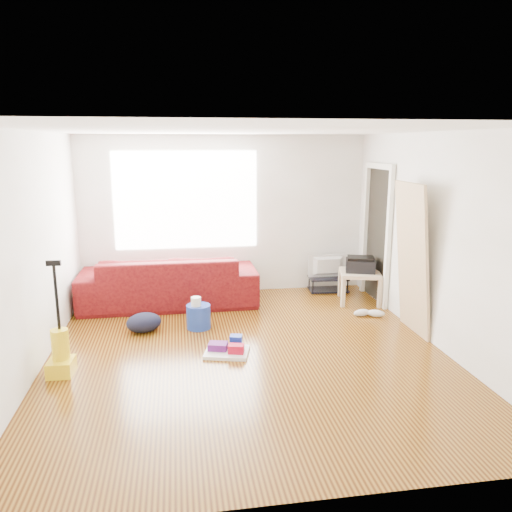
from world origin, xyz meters
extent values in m
cube|color=#3F1C07|center=(0.00, 0.00, 0.00)|extent=(4.50, 5.00, 0.01)
cube|color=white|center=(0.00, 0.00, 2.50)|extent=(4.50, 5.00, 0.01)
cube|color=silver|center=(0.00, 2.50, 1.25)|extent=(4.50, 0.01, 2.50)
cube|color=silver|center=(0.00, -2.50, 1.25)|extent=(4.50, 0.01, 2.50)
cube|color=silver|center=(-2.25, 0.00, 1.25)|extent=(0.01, 5.00, 2.50)
cube|color=silver|center=(2.25, 0.00, 1.25)|extent=(0.01, 5.00, 2.50)
cube|color=white|center=(-0.60, 2.48, 1.50)|extent=(2.20, 0.01, 1.50)
cube|color=white|center=(2.21, 1.25, 1.00)|extent=(0.06, 0.08, 2.00)
cube|color=white|center=(2.21, 2.15, 1.00)|extent=(0.06, 0.08, 2.00)
cube|color=white|center=(2.21, 1.70, 2.04)|extent=(0.06, 0.98, 0.08)
cube|color=black|center=(2.24, 1.70, 1.00)|extent=(0.01, 0.86, 1.98)
imported|color=#37030A|center=(-0.90, 1.95, 0.00)|extent=(2.58, 1.01, 0.75)
cube|color=black|center=(1.65, 2.22, 0.03)|extent=(0.65, 0.40, 0.02)
cube|color=black|center=(1.65, 2.22, 0.22)|extent=(0.65, 0.40, 0.02)
cylinder|color=black|center=(1.36, 2.09, 0.12)|extent=(0.02, 0.02, 0.24)
cylinder|color=black|center=(1.38, 2.39, 0.12)|extent=(0.02, 0.02, 0.24)
cylinder|color=black|center=(1.92, 2.05, 0.12)|extent=(0.02, 0.02, 0.24)
cylinder|color=black|center=(1.94, 2.35, 0.12)|extent=(0.02, 0.02, 0.24)
imported|color=black|center=(1.65, 2.22, 0.42)|extent=(0.64, 0.08, 0.37)
cube|color=#CEAD8B|center=(1.95, 1.61, 0.45)|extent=(0.71, 0.71, 0.05)
cube|color=#CEAD8B|center=(1.63, 1.42, 0.21)|extent=(0.05, 0.05, 0.42)
cube|color=#CEAD8B|center=(1.76, 1.93, 0.21)|extent=(0.05, 0.05, 0.42)
cube|color=#CEAD8B|center=(2.14, 1.29, 0.21)|extent=(0.05, 0.05, 0.42)
cube|color=#CEAD8B|center=(2.27, 1.81, 0.21)|extent=(0.05, 0.05, 0.42)
cube|color=black|center=(1.95, 1.61, 0.57)|extent=(0.51, 0.45, 0.18)
cube|color=black|center=(1.95, 1.61, 0.68)|extent=(0.46, 0.40, 0.04)
cylinder|color=#1B389C|center=(-0.52, 0.88, 0.00)|extent=(0.37, 0.37, 0.31)
cylinder|color=silver|center=(-0.55, 0.85, 0.22)|extent=(0.13, 0.13, 0.12)
cube|color=white|center=(-0.24, 0.00, 0.02)|extent=(0.57, 0.50, 0.04)
cube|color=#B20A25|center=(-0.14, -0.08, 0.09)|extent=(0.20, 0.16, 0.10)
cube|color=#521464|center=(-0.33, 0.05, 0.08)|extent=(0.25, 0.21, 0.08)
cube|color=#142CA3|center=(-0.12, 0.10, 0.11)|extent=(0.16, 0.15, 0.14)
ellipsoid|color=black|center=(-1.22, 0.86, 0.00)|extent=(0.55, 0.49, 0.25)
ellipsoid|color=silver|center=(1.76, 0.98, 0.05)|extent=(0.26, 0.15, 0.10)
ellipsoid|color=silver|center=(1.94, 0.92, 0.05)|extent=(0.27, 0.20, 0.10)
cube|color=yellow|center=(-2.00, -0.24, 0.08)|extent=(0.27, 0.30, 0.16)
cylinder|color=yellow|center=(-2.00, -0.20, 0.32)|extent=(0.18, 0.18, 0.32)
cylinder|color=black|center=(-2.00, -0.17, 0.82)|extent=(0.03, 0.03, 0.68)
cube|color=black|center=(-2.00, -0.17, 1.18)|extent=(0.15, 0.04, 0.05)
cube|color=tan|center=(2.13, 0.33, 0.00)|extent=(0.24, 0.77, 1.91)
camera|label=1|loc=(-0.75, -5.33, 2.36)|focal=35.00mm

